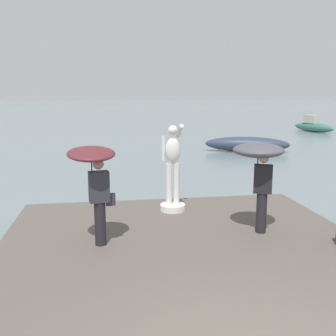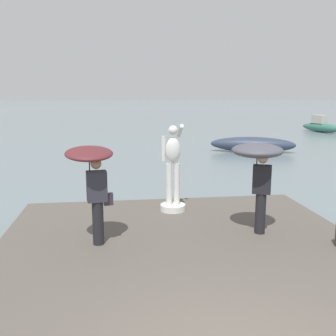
# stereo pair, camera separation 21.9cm
# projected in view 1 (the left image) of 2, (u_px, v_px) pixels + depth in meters

# --- Properties ---
(ground_plane) EXTENTS (400.00, 400.00, 0.00)m
(ground_plane) POSITION_uv_depth(u_px,v_px,m) (120.00, 125.00, 42.86)
(ground_plane) COLOR slate
(pier) EXTENTS (7.35, 10.25, 0.40)m
(pier) POSITION_uv_depth(u_px,v_px,m) (205.00, 297.00, 6.07)
(pier) COLOR #564F47
(pier) RESTS_ON ground
(statue_white_figure) EXTENTS (0.64, 0.88, 2.21)m
(statue_white_figure) POSITION_uv_depth(u_px,v_px,m) (173.00, 175.00, 9.76)
(statue_white_figure) COLOR white
(statue_white_figure) RESTS_ON pier
(onlooker_left) EXTENTS (1.06, 1.07, 1.98)m
(onlooker_left) POSITION_uv_depth(u_px,v_px,m) (95.00, 172.00, 7.39)
(onlooker_left) COLOR black
(onlooker_left) RESTS_ON pier
(onlooker_right) EXTENTS (1.40, 1.40, 1.94)m
(onlooker_right) POSITION_uv_depth(u_px,v_px,m) (259.00, 160.00, 8.11)
(onlooker_right) COLOR black
(onlooker_right) RESTS_ON pier
(boat_near) EXTENTS (5.04, 2.76, 0.89)m
(boat_near) POSITION_uv_depth(u_px,v_px,m) (247.00, 144.00, 22.80)
(boat_near) COLOR #2D384C
(boat_near) RESTS_ON ground
(boat_mid) EXTENTS (2.16, 4.74, 1.51)m
(boat_mid) POSITION_uv_depth(u_px,v_px,m) (313.00, 126.00, 35.12)
(boat_mid) COLOR #336B5B
(boat_mid) RESTS_ON ground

